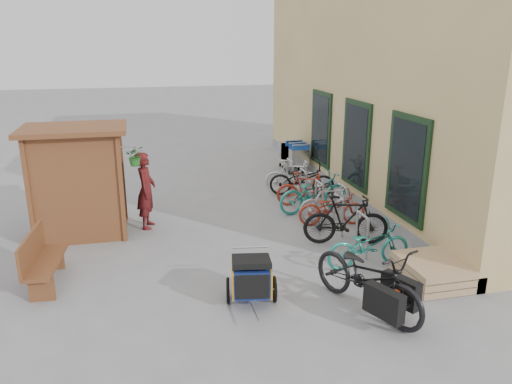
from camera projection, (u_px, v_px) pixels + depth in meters
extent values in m
plane|color=gray|center=(249.00, 266.00, 9.50)|extent=(80.00, 80.00, 0.00)
cube|color=#DCBD7E|center=(437.00, 64.00, 14.13)|extent=(6.00, 13.00, 7.00)
cube|color=gray|center=(335.00, 184.00, 14.45)|extent=(0.18, 13.00, 0.30)
cube|color=black|center=(407.00, 168.00, 10.28)|extent=(0.06, 1.50, 2.20)
cube|color=black|center=(406.00, 168.00, 10.27)|extent=(0.02, 1.25, 1.95)
cube|color=black|center=(356.00, 145.00, 12.61)|extent=(0.06, 1.50, 2.20)
cube|color=black|center=(355.00, 145.00, 12.60)|extent=(0.02, 1.25, 1.95)
cube|color=black|center=(321.00, 129.00, 14.93)|extent=(0.06, 1.50, 2.20)
cube|color=black|center=(320.00, 129.00, 14.93)|extent=(0.02, 1.25, 1.95)
cube|color=brown|center=(29.00, 196.00, 9.97)|extent=(0.09, 0.09, 2.30)
cube|color=brown|center=(121.00, 190.00, 10.37)|extent=(0.09, 0.09, 2.30)
cube|color=brown|center=(40.00, 179.00, 11.18)|extent=(0.09, 0.09, 2.30)
cube|color=brown|center=(122.00, 174.00, 11.58)|extent=(0.09, 0.09, 2.30)
cube|color=brown|center=(36.00, 187.00, 10.58)|extent=(0.05, 1.30, 2.30)
cube|color=brown|center=(76.00, 192.00, 10.20)|extent=(1.80, 0.05, 2.30)
cube|color=brown|center=(82.00, 177.00, 11.35)|extent=(1.80, 0.05, 2.30)
cube|color=brown|center=(73.00, 129.00, 10.43)|extent=(2.15, 1.65, 0.10)
cube|color=brown|center=(71.00, 196.00, 10.80)|extent=(1.30, 1.15, 0.04)
cube|color=brown|center=(67.00, 169.00, 10.63)|extent=(1.30, 1.15, 0.04)
cylinder|color=#A5A8AD|center=(127.00, 147.00, 10.15)|extent=(0.36, 0.02, 0.02)
imported|color=#245E21|center=(135.00, 156.00, 10.25)|extent=(0.38, 0.33, 0.42)
cylinder|color=#A5A8AD|center=(367.00, 240.00, 9.66)|extent=(0.05, 0.05, 0.84)
cylinder|color=#A5A8AD|center=(356.00, 231.00, 10.13)|extent=(0.05, 0.05, 0.84)
cylinder|color=#A5A8AD|center=(363.00, 215.00, 9.77)|extent=(0.05, 0.50, 0.05)
cylinder|color=#A5A8AD|center=(343.00, 219.00, 10.78)|extent=(0.05, 0.05, 0.84)
cylinder|color=#A5A8AD|center=(334.00, 212.00, 11.24)|extent=(0.05, 0.05, 0.84)
cylinder|color=#A5A8AD|center=(339.00, 197.00, 10.89)|extent=(0.05, 0.50, 0.05)
cylinder|color=#A5A8AD|center=(323.00, 202.00, 11.90)|extent=(0.05, 0.05, 0.84)
cylinder|color=#A5A8AD|center=(316.00, 196.00, 12.36)|extent=(0.05, 0.05, 0.84)
cylinder|color=#A5A8AD|center=(320.00, 183.00, 12.01)|extent=(0.05, 0.50, 0.05)
cylinder|color=#A5A8AD|center=(306.00, 189.00, 13.01)|extent=(0.05, 0.05, 0.84)
cylinder|color=#A5A8AD|center=(300.00, 184.00, 13.48)|extent=(0.05, 0.05, 0.84)
cylinder|color=#A5A8AD|center=(304.00, 171.00, 13.12)|extent=(0.05, 0.50, 0.05)
cylinder|color=#A5A8AD|center=(292.00, 177.00, 14.13)|extent=(0.05, 0.05, 0.84)
cylinder|color=#A5A8AD|center=(287.00, 173.00, 14.59)|extent=(0.05, 0.05, 0.84)
cylinder|color=#A5A8AD|center=(290.00, 161.00, 14.24)|extent=(0.05, 0.50, 0.05)
cube|color=tan|center=(431.00, 278.00, 8.85)|extent=(1.00, 1.20, 0.12)
cube|color=tan|center=(432.00, 271.00, 8.81)|extent=(1.00, 1.20, 0.12)
cube|color=tan|center=(433.00, 264.00, 8.77)|extent=(1.00, 1.20, 0.12)
cube|color=brown|center=(46.00, 262.00, 8.68)|extent=(0.58, 1.56, 0.06)
cube|color=brown|center=(31.00, 248.00, 8.55)|extent=(0.17, 1.52, 0.51)
cube|color=brown|center=(42.00, 290.00, 8.18)|extent=(0.41, 0.09, 0.41)
cube|color=brown|center=(53.00, 259.00, 9.31)|extent=(0.41, 0.09, 0.41)
cube|color=silver|center=(296.00, 155.00, 15.92)|extent=(0.56, 0.86, 0.53)
cube|color=blue|center=(301.00, 147.00, 15.41)|extent=(0.56, 0.04, 0.18)
cylinder|color=silver|center=(301.00, 145.00, 15.36)|extent=(0.59, 0.04, 0.04)
cylinder|color=black|center=(293.00, 175.00, 15.70)|extent=(0.04, 0.12, 0.12)
cube|color=silver|center=(293.00, 153.00, 16.25)|extent=(0.56, 0.86, 0.53)
cube|color=blue|center=(297.00, 145.00, 15.74)|extent=(0.56, 0.04, 0.18)
cylinder|color=silver|center=(298.00, 143.00, 15.69)|extent=(0.59, 0.04, 0.04)
cylinder|color=black|center=(289.00, 173.00, 16.03)|extent=(0.04, 0.12, 0.12)
cube|color=silver|center=(290.00, 151.00, 16.58)|extent=(0.56, 0.86, 0.53)
cube|color=blue|center=(294.00, 143.00, 16.07)|extent=(0.56, 0.04, 0.18)
cylinder|color=silver|center=(294.00, 141.00, 16.02)|extent=(0.59, 0.04, 0.04)
cylinder|color=black|center=(286.00, 170.00, 16.36)|extent=(0.04, 0.12, 0.12)
cube|color=navy|center=(251.00, 277.00, 8.11)|extent=(0.69, 0.84, 0.44)
cube|color=orange|center=(233.00, 278.00, 8.09)|extent=(0.16, 0.74, 0.44)
cube|color=orange|center=(270.00, 277.00, 8.13)|extent=(0.16, 0.74, 0.44)
cube|color=black|center=(253.00, 287.00, 7.72)|extent=(0.53, 0.12, 0.40)
cube|color=black|center=(251.00, 261.00, 8.07)|extent=(0.74, 0.82, 0.21)
torus|color=black|center=(228.00, 290.00, 8.15)|extent=(0.13, 0.44, 0.44)
torus|color=black|center=(275.00, 289.00, 8.20)|extent=(0.13, 0.44, 0.44)
cylinder|color=#B7B7BC|center=(253.00, 310.00, 7.56)|extent=(0.14, 0.63, 0.03)
cylinder|color=#B7B7BC|center=(250.00, 247.00, 8.40)|extent=(0.60, 0.13, 0.03)
imported|color=black|center=(368.00, 277.00, 7.80)|extent=(1.54, 2.31, 1.15)
cube|color=black|center=(384.00, 303.00, 7.27)|extent=(0.41, 0.67, 0.45)
cube|color=black|center=(400.00, 291.00, 7.63)|extent=(0.41, 0.67, 0.45)
cube|color=#E94815|center=(393.00, 294.00, 7.44)|extent=(0.18, 0.21, 0.12)
imported|color=maroon|center=(146.00, 190.00, 11.26)|extent=(0.55, 0.72, 1.76)
imported|color=teal|center=(369.00, 245.00, 9.36)|extent=(1.70, 0.65, 0.88)
imported|color=black|center=(346.00, 220.00, 10.40)|extent=(1.85, 0.94, 1.07)
imported|color=#9C2E1C|center=(332.00, 208.00, 11.53)|extent=(1.62, 0.75, 0.82)
imported|color=silver|center=(329.00, 202.00, 11.80)|extent=(1.52, 0.48, 0.90)
imported|color=teal|center=(314.00, 193.00, 12.41)|extent=(1.98, 0.98, 0.99)
imported|color=#9C2E1C|center=(306.00, 189.00, 12.84)|extent=(1.56, 0.87, 0.90)
imported|color=black|center=(302.00, 179.00, 13.71)|extent=(1.88, 1.15, 0.93)
imported|color=silver|center=(293.00, 176.00, 13.98)|extent=(1.64, 0.90, 0.95)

